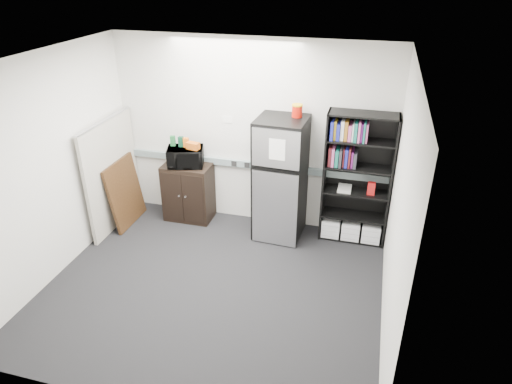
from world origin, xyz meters
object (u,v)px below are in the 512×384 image
(bookshelf, at_px, (357,180))
(refrigerator, at_px, (280,179))
(cabinet, at_px, (189,192))
(microwave, at_px, (185,157))
(cubicle_partition, at_px, (112,174))

(bookshelf, xyz_separation_m, refrigerator, (-1.02, -0.14, -0.05))
(cabinet, distance_m, microwave, 0.58)
(cubicle_partition, xyz_separation_m, microwave, (0.98, 0.40, 0.21))
(microwave, height_order, refrigerator, refrigerator)
(bookshelf, relative_size, microwave, 3.64)
(microwave, xyz_separation_m, refrigerator, (1.42, -0.06, -0.15))
(bookshelf, relative_size, refrigerator, 1.07)
(bookshelf, height_order, cubicle_partition, bookshelf)
(bookshelf, distance_m, cubicle_partition, 3.46)
(refrigerator, bearing_deg, cabinet, 179.75)
(cabinet, bearing_deg, microwave, -90.00)
(cabinet, relative_size, refrigerator, 0.51)
(refrigerator, bearing_deg, microwave, -179.61)
(bookshelf, relative_size, cubicle_partition, 1.14)
(cubicle_partition, bearing_deg, cabinet, 23.24)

